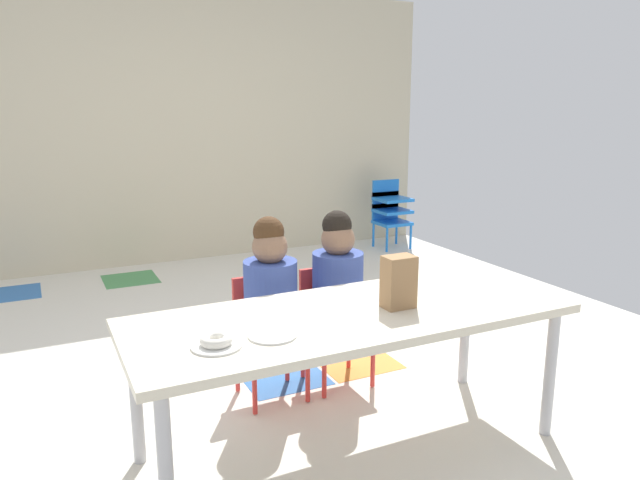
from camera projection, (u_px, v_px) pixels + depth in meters
ground_plane at (281, 377)px, 3.28m from camera, size 5.21×5.48×0.02m
back_wall at (164, 128)px, 5.40m from camera, size 5.21×0.10×2.45m
craft_table at (352, 323)px, 2.47m from camera, size 1.83×0.69×0.62m
seated_child_near_camera at (270, 291)px, 2.92m from camera, size 0.32×0.31×0.92m
seated_child_middle_seat at (337, 282)px, 3.08m from camera, size 0.33×0.33×0.92m
kid_chair_blue_stack at (390, 209)px, 6.09m from camera, size 0.32×0.30×0.68m
paper_bag_brown at (399, 282)px, 2.48m from camera, size 0.13×0.09×0.22m
paper_plate_near_edge at (216, 346)px, 2.10m from camera, size 0.18×0.18×0.01m
paper_plate_center_table at (272, 335)px, 2.20m from camera, size 0.18×0.18×0.01m
donut_powdered_on_plate at (216, 340)px, 2.10m from camera, size 0.12×0.12×0.03m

